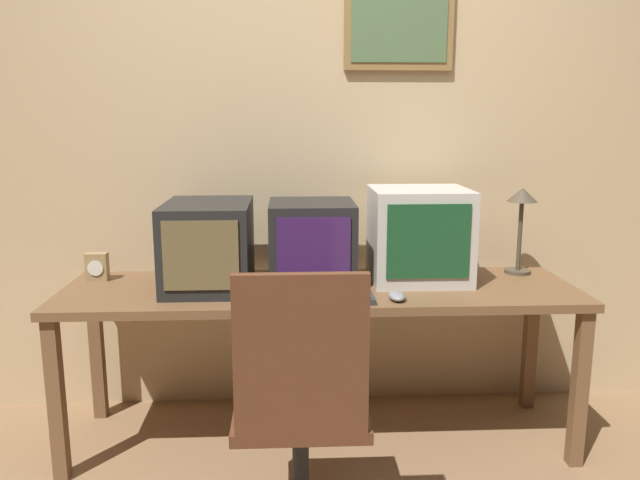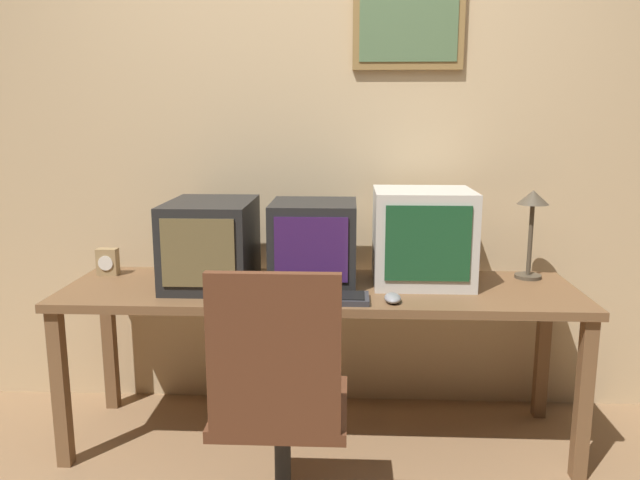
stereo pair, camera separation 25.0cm
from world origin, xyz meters
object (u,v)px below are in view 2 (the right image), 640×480
object	(u,v)px
monitor_right	(422,237)
monitor_center	(314,242)
office_chair	(280,427)
mouse_near_keyboard	(393,298)
mouse_far_corner	(236,295)
desk_clock	(108,262)
keyboard_main	(312,298)
desk_lamp	(532,213)
monitor_left	(211,243)

from	to	relation	value
monitor_right	monitor_center	bearing A→B (deg)	-178.54
monitor_right	office_chair	xyz separation A→B (m)	(-0.54, -0.80, -0.48)
office_chair	mouse_near_keyboard	bearing A→B (deg)	51.31
mouse_far_corner	desk_clock	xyz separation A→B (m)	(-0.65, 0.35, 0.04)
monitor_right	keyboard_main	xyz separation A→B (m)	(-0.46, -0.30, -0.19)
mouse_near_keyboard	desk_lamp	xyz separation A→B (m)	(0.63, 0.40, 0.28)
monitor_right	mouse_far_corner	size ratio (longest dim) A/B	3.51
desk_lamp	monitor_right	bearing A→B (deg)	-169.13
monitor_left	keyboard_main	xyz separation A→B (m)	(0.45, -0.24, -0.17)
monitor_right	desk_lamp	xyz separation A→B (m)	(0.49, 0.09, 0.09)
mouse_near_keyboard	mouse_far_corner	xyz separation A→B (m)	(-0.62, 0.01, 0.00)
office_chair	keyboard_main	bearing A→B (deg)	81.48
keyboard_main	office_chair	size ratio (longest dim) A/B	0.46
desk_lamp	monitor_center	bearing A→B (deg)	-173.70
monitor_right	desk_clock	distance (m)	1.43
monitor_left	desk_lamp	size ratio (longest dim) A/B	1.22
monitor_center	office_chair	xyz separation A→B (m)	(-0.07, -0.79, -0.46)
mouse_far_corner	desk_clock	world-z (taller)	desk_clock
monitor_center	keyboard_main	xyz separation A→B (m)	(0.01, -0.29, -0.16)
monitor_left	keyboard_main	distance (m)	0.54
mouse_near_keyboard	desk_lamp	bearing A→B (deg)	32.35
monitor_right	keyboard_main	distance (m)	0.59
mouse_near_keyboard	mouse_far_corner	world-z (taller)	mouse_far_corner
monitor_left	monitor_center	bearing A→B (deg)	6.45
mouse_far_corner	desk_clock	bearing A→B (deg)	151.75
monitor_left	desk_lamp	bearing A→B (deg)	6.34
desk_lamp	office_chair	size ratio (longest dim) A/B	0.41
mouse_near_keyboard	keyboard_main	bearing A→B (deg)	179.18
monitor_right	desk_clock	world-z (taller)	monitor_right
mouse_near_keyboard	desk_clock	xyz separation A→B (m)	(-1.28, 0.37, 0.05)
office_chair	desk_lamp	bearing A→B (deg)	40.99
monitor_right	mouse_far_corner	world-z (taller)	monitor_right
desk_clock	mouse_far_corner	bearing A→B (deg)	-28.25
monitor_center	mouse_far_corner	size ratio (longest dim) A/B	3.22
mouse_far_corner	desk_clock	size ratio (longest dim) A/B	0.97
monitor_right	mouse_near_keyboard	xyz separation A→B (m)	(-0.14, -0.31, -0.19)
desk_clock	desk_lamp	size ratio (longest dim) A/B	0.31
monitor_center	keyboard_main	world-z (taller)	monitor_center
keyboard_main	desk_lamp	xyz separation A→B (m)	(0.95, 0.40, 0.28)
monitor_left	office_chair	world-z (taller)	monitor_left
monitor_center	desk_lamp	size ratio (longest dim) A/B	0.97
keyboard_main	desk_clock	bearing A→B (deg)	159.32
monitor_right	office_chair	size ratio (longest dim) A/B	0.43
monitor_center	monitor_right	xyz separation A→B (m)	(0.47, 0.01, 0.03)
monitor_right	mouse_near_keyboard	world-z (taller)	monitor_right
desk_lamp	desk_clock	bearing A→B (deg)	-178.93
mouse_near_keyboard	desk_clock	size ratio (longest dim) A/B	0.91
monitor_center	keyboard_main	bearing A→B (deg)	-88.45
office_chair	monitor_right	bearing A→B (deg)	56.03
monitor_left	monitor_right	bearing A→B (deg)	3.88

